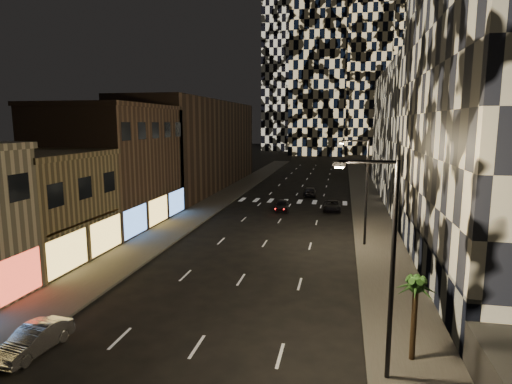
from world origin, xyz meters
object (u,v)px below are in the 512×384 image
at_px(car_dark_rightlane, 332,206).
at_px(palm_tree, 416,291).
at_px(car_dark_midlane, 282,205).
at_px(streetlight_far, 364,185).
at_px(streetlight_near, 387,255).
at_px(car_dark_oncoming, 310,192).
at_px(car_silver_parked, 34,340).

relative_size(car_dark_rightlane, palm_tree, 1.16).
bearing_deg(car_dark_midlane, streetlight_far, -63.19).
height_order(car_dark_midlane, palm_tree, palm_tree).
bearing_deg(streetlight_far, palm_tree, -85.45).
distance_m(streetlight_far, palm_tree, 18.51).
height_order(streetlight_near, car_dark_oncoming, streetlight_near).
relative_size(car_dark_midlane, car_dark_rightlane, 0.89).
bearing_deg(streetlight_near, car_dark_oncoming, 98.04).
bearing_deg(streetlight_far, car_dark_oncoming, 104.33).
relative_size(car_silver_parked, car_dark_rightlane, 0.87).
xyz_separation_m(car_dark_rightlane, palm_tree, (4.35, -32.92, 2.70)).
relative_size(streetlight_far, palm_tree, 2.34).
bearing_deg(palm_tree, streetlight_far, 94.55).
height_order(car_silver_parked, car_dark_oncoming, car_dark_oncoming).
relative_size(car_silver_parked, palm_tree, 1.01).
relative_size(streetlight_near, palm_tree, 2.34).
bearing_deg(car_dark_midlane, streetlight_near, -81.75).
bearing_deg(car_dark_rightlane, car_dark_oncoming, 108.39).
bearing_deg(car_silver_parked, palm_tree, 14.60).
height_order(streetlight_near, palm_tree, streetlight_near).
height_order(car_dark_midlane, car_dark_oncoming, car_dark_midlane).
xyz_separation_m(streetlight_far, car_dark_rightlane, (-2.89, 14.57, -4.73)).
bearing_deg(car_dark_midlane, car_dark_oncoming, 70.76).
distance_m(streetlight_far, car_dark_midlane, 16.75).
distance_m(car_silver_parked, palm_tree, 17.43).
relative_size(streetlight_near, car_dark_oncoming, 2.03).
height_order(car_dark_oncoming, car_dark_rightlane, car_dark_oncoming).
bearing_deg(car_dark_rightlane, streetlight_near, -85.51).
bearing_deg(streetlight_near, car_dark_rightlane, 94.77).
height_order(streetlight_near, car_dark_rightlane, streetlight_near).
bearing_deg(streetlight_near, car_dark_midlane, 104.84).
bearing_deg(car_dark_rightlane, streetlight_far, -79.08).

